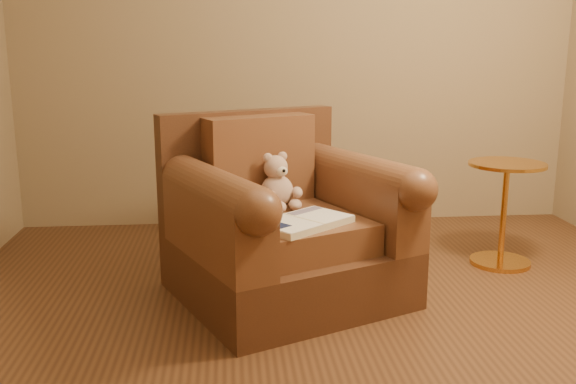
{
  "coord_description": "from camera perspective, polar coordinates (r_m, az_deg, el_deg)",
  "views": [
    {
      "loc": [
        -0.5,
        -2.63,
        1.29
      ],
      "look_at": [
        -0.22,
        0.47,
        0.57
      ],
      "focal_mm": 40.0,
      "sensor_mm": 36.0,
      "label": 1
    }
  ],
  "objects": [
    {
      "name": "teddy_bear",
      "position": [
        3.37,
        -0.86,
        0.46
      ],
      "size": [
        0.22,
        0.25,
        0.3
      ],
      "rotation": [
        0.0,
        0.0,
        0.47
      ],
      "color": "tan",
      "rests_on": "armchair"
    },
    {
      "name": "armchair",
      "position": [
        3.34,
        -0.47,
        -3.17
      ],
      "size": [
        1.36,
        1.33,
        0.94
      ],
      "rotation": [
        0.0,
        0.0,
        0.42
      ],
      "color": "#4B2A19",
      "rests_on": "floor"
    },
    {
      "name": "guidebook",
      "position": [
        3.05,
        1.39,
        -2.69
      ],
      "size": [
        0.52,
        0.49,
        0.04
      ],
      "rotation": [
        0.0,
        0.0,
        0.7
      ],
      "color": "beige",
      "rests_on": "armchair"
    },
    {
      "name": "side_table",
      "position": [
        4.0,
        18.64,
        -1.55
      ],
      "size": [
        0.44,
        0.44,
        0.62
      ],
      "color": "gold",
      "rests_on": "floor"
    },
    {
      "name": "floor",
      "position": [
        2.97,
        5.13,
        -12.84
      ],
      "size": [
        4.0,
        4.0,
        0.0
      ],
      "primitive_type": "plane",
      "color": "brown",
      "rests_on": "ground"
    }
  ]
}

